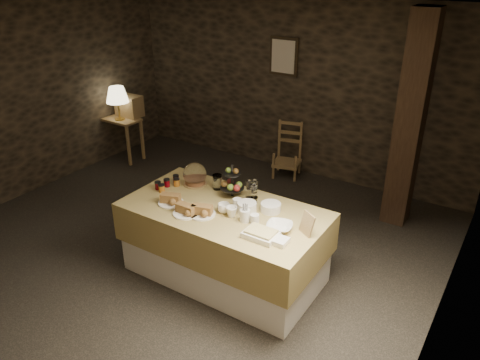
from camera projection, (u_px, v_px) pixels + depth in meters
The scene contains 28 objects.
ground_plane at pixel (192, 239), 5.62m from camera, with size 5.50×5.00×0.01m, color black.
room_shell at pixel (186, 114), 4.94m from camera, with size 5.52×5.02×2.60m.
buffet_table at pixel (224, 238), 4.80m from camera, with size 2.03×1.08×0.80m.
console_table at pixel (121, 126), 7.61m from camera, with size 0.65×0.37×0.70m.
table_lamp at pixel (117, 95), 7.32m from camera, with size 0.36×0.36×0.53m.
wine_rack at pixel (129, 106), 7.59m from camera, with size 0.42×0.26×0.34m, color olive.
chair at pixel (289, 152), 7.11m from camera, with size 0.47×0.46×0.65m.
timber_column at pixel (410, 123), 5.48m from camera, with size 0.30×0.30×2.60m, color black.
framed_picture at pixel (284, 56), 6.79m from camera, with size 0.45×0.04×0.55m.
plate_stack_a at pixel (247, 207), 4.58m from camera, with size 0.19×0.19×0.10m, color white.
plate_stack_b at pixel (271, 207), 4.59m from camera, with size 0.20×0.20×0.09m, color white.
cutlery_holder at pixel (245, 216), 4.41m from camera, with size 0.10×0.10×0.12m, color white.
cup_a at pixel (224, 208), 4.57m from camera, with size 0.12×0.12×0.10m, color white.
cup_b at pixel (231, 212), 4.49m from camera, with size 0.11×0.11×0.10m, color white.
mug_c at pixel (237, 203), 4.65m from camera, with size 0.09×0.09×0.10m, color white.
mug_d at pixel (255, 219), 4.38m from camera, with size 0.08×0.08×0.09m, color white.
bowl at pixel (279, 227), 4.28m from camera, with size 0.24×0.24×0.06m, color white.
cake_dome at pixel (195, 175), 5.10m from camera, with size 0.26×0.26×0.26m.
fruit_stand at pixel (232, 184), 4.83m from camera, with size 0.25×0.25×0.36m.
bread_platter_left at pixel (171, 200), 4.73m from camera, with size 0.26×0.26×0.11m.
bread_platter_center at pixel (186, 210), 4.54m from camera, with size 0.26×0.26×0.11m.
bread_platter_right at pixel (202, 211), 4.52m from camera, with size 0.26×0.26×0.11m.
jam_jars at pixel (168, 184), 5.07m from camera, with size 0.18×0.32×0.07m.
tart_dish at pixel (261, 234), 4.17m from camera, with size 0.30×0.22×0.07m.
square_dish at pixel (280, 241), 4.09m from camera, with size 0.14×0.14×0.04m, color white.
menu_frame at pixel (307, 225), 4.20m from camera, with size 0.17×0.02×0.22m, color olive.
storage_jar_a at pixel (217, 182), 5.02m from camera, with size 0.10×0.10×0.16m, color white.
storage_jar_b at pixel (217, 183), 5.01m from camera, with size 0.09×0.09×0.14m, color white.
Camera 1 is at (3.06, -3.68, 3.09)m, focal length 35.00 mm.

